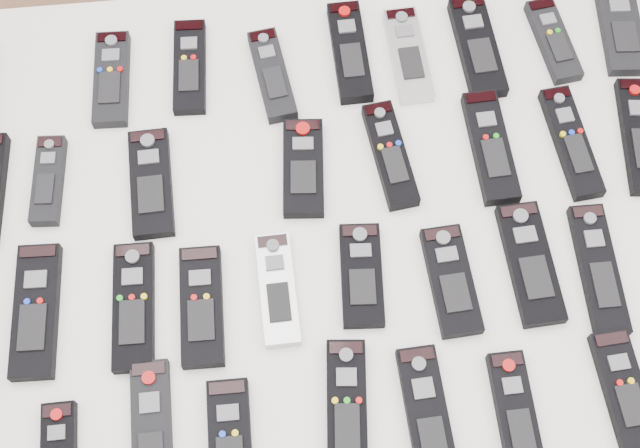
{
  "coord_description": "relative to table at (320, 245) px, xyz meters",
  "views": [
    {
      "loc": [
        -0.04,
        -0.54,
        1.97
      ],
      "look_at": [
        0.01,
        -0.03,
        0.8
      ],
      "focal_mm": 50.0,
      "sensor_mm": 36.0,
      "label": 1
    }
  ],
  "objects": [
    {
      "name": "ground",
      "position": [
        -0.01,
        0.03,
        -0.72
      ],
      "size": [
        4.0,
        4.0,
        0.0
      ],
      "primitive_type": "plane",
      "color": "#99694E",
      "rests_on": "ground"
    },
    {
      "name": "table",
      "position": [
        0.0,
        0.0,
        0.0
      ],
      "size": [
        1.25,
        0.88,
        0.78
      ],
      "color": "white",
      "rests_on": "ground"
    },
    {
      "name": "remote_1",
      "position": [
        -0.3,
        0.28,
        0.07
      ],
      "size": [
        0.06,
        0.17,
        0.02
      ],
      "primitive_type": "cube",
      "rotation": [
        0.0,
        0.0,
        -0.04
      ],
      "color": "black",
      "rests_on": "table"
    },
    {
      "name": "remote_2",
      "position": [
        -0.18,
        0.29,
        0.07
      ],
      "size": [
        0.06,
        0.17,
        0.02
      ],
      "primitive_type": "cube",
      "rotation": [
        0.0,
        0.0,
        -0.04
      ],
      "color": "black",
      "rests_on": "table"
    },
    {
      "name": "remote_3",
      "position": [
        -0.05,
        0.26,
        0.07
      ],
      "size": [
        0.07,
        0.17,
        0.02
      ],
      "primitive_type": "cube",
      "rotation": [
        0.0,
        0.0,
        0.14
      ],
      "color": "black",
      "rests_on": "table"
    },
    {
      "name": "remote_4",
      "position": [
        0.08,
        0.29,
        0.07
      ],
      "size": [
        0.06,
        0.18,
        0.02
      ],
      "primitive_type": "cube",
      "rotation": [
        0.0,
        0.0,
        0.02
      ],
      "color": "black",
      "rests_on": "table"
    },
    {
      "name": "remote_5",
      "position": [
        0.17,
        0.28,
        0.07
      ],
      "size": [
        0.06,
        0.17,
        0.02
      ],
      "primitive_type": "cube",
      "rotation": [
        0.0,
        0.0,
        0.04
      ],
      "color": "#B7B7BC",
      "rests_on": "table"
    },
    {
      "name": "remote_6",
      "position": [
        0.28,
        0.28,
        0.07
      ],
      "size": [
        0.07,
        0.18,
        0.02
      ],
      "primitive_type": "cube",
      "rotation": [
        0.0,
        0.0,
        0.06
      ],
      "color": "black",
      "rests_on": "table"
    },
    {
      "name": "remote_7",
      "position": [
        0.4,
        0.29,
        0.07
      ],
      "size": [
        0.06,
        0.16,
        0.02
      ],
      "primitive_type": "cube",
      "rotation": [
        0.0,
        0.0,
        0.14
      ],
      "color": "black",
      "rests_on": "table"
    },
    {
      "name": "remote_8",
      "position": [
        0.51,
        0.3,
        0.07
      ],
      "size": [
        0.07,
        0.17,
        0.02
      ],
      "primitive_type": "cube",
      "rotation": [
        0.0,
        0.0,
        -0.08
      ],
      "color": "black",
      "rests_on": "table"
    },
    {
      "name": "remote_10",
      "position": [
        -0.39,
        0.11,
        0.07
      ],
      "size": [
        0.05,
        0.14,
        0.02
      ],
      "primitive_type": "cube",
      "rotation": [
        0.0,
        0.0,
        -0.07
      ],
      "color": "black",
      "rests_on": "table"
    },
    {
      "name": "remote_11",
      "position": [
        -0.24,
        0.09,
        0.07
      ],
      "size": [
        0.06,
        0.17,
        0.02
      ],
      "primitive_type": "cube",
      "rotation": [
        0.0,
        0.0,
        0.03
      ],
      "color": "black",
      "rests_on": "table"
    },
    {
      "name": "remote_12",
      "position": [
        -0.02,
        0.1,
        0.07
      ],
      "size": [
        0.07,
        0.16,
        0.02
      ],
      "primitive_type": "cube",
      "rotation": [
        0.0,
        0.0,
        -0.08
      ],
      "color": "black",
      "rests_on": "table"
    },
    {
      "name": "remote_13",
      "position": [
        0.12,
        0.11,
        0.07
      ],
      "size": [
        0.07,
        0.18,
        0.02
      ],
      "primitive_type": "cube",
      "rotation": [
        0.0,
        0.0,
        0.13
      ],
      "color": "black",
      "rests_on": "table"
    },
    {
      "name": "remote_14",
      "position": [
        0.27,
        0.1,
        0.07
      ],
      "size": [
        0.06,
        0.19,
        0.02
      ],
      "primitive_type": "cube",
      "rotation": [
        0.0,
        0.0,
        0.04
      ],
      "color": "black",
      "rests_on": "table"
    },
    {
      "name": "remote_15",
      "position": [
        0.39,
        0.1,
        0.07
      ],
      "size": [
        0.06,
        0.19,
        0.02
      ],
      "primitive_type": "cube",
      "rotation": [
        0.0,
        0.0,
        0.1
      ],
      "color": "black",
      "rests_on": "table"
    },
    {
      "name": "remote_16",
      "position": [
        0.49,
        0.1,
        0.07
      ],
      "size": [
        0.07,
        0.2,
        0.02
      ],
      "primitive_type": "cube",
      "rotation": [
        0.0,
        0.0,
        -0.1
      ],
      "color": "black",
      "rests_on": "table"
    },
    {
      "name": "remote_18",
      "position": [
        -0.4,
        -0.09,
        0.07
      ],
      "size": [
        0.07,
        0.19,
        0.02
      ],
      "primitive_type": "cube",
      "rotation": [
        0.0,
        0.0,
        -0.04
      ],
      "color": "black",
      "rests_on": "table"
    },
    {
      "name": "remote_19",
      "position": [
        -0.27,
        -0.1,
        0.07
      ],
      "size": [
        0.06,
        0.19,
        0.02
      ],
      "primitive_type": "cube",
      "rotation": [
        0.0,
        0.0,
        -0.02
      ],
      "color": "black",
      "rests_on": "table"
    },
    {
      "name": "remote_20",
      "position": [
        -0.17,
        -0.1,
        0.07
      ],
      "size": [
        0.06,
        0.17,
        0.02
      ],
      "primitive_type": "cube",
      "rotation": [
        0.0,
        0.0,
        -0.02
      ],
      "color": "black",
      "rests_on": "table"
    },
    {
      "name": "remote_21",
      "position": [
        -0.07,
        -0.09,
        0.07
      ],
      "size": [
        0.05,
        0.16,
        0.02
      ],
      "primitive_type": "cube",
      "rotation": [
        0.0,
        0.0,
        0.02
      ],
      "color": "#B7B7BC",
      "rests_on": "table"
    },
    {
      "name": "remote_22",
      "position": [
        0.05,
        -0.08,
        0.07
      ],
      "size": [
        0.07,
        0.16,
        0.02
      ],
      "primitive_type": "cube",
      "rotation": [
        0.0,
        0.0,
        -0.07
      ],
      "color": "black",
      "rests_on": "table"
    },
    {
      "name": "remote_23",
      "position": [
        0.18,
        -0.1,
        0.07
      ],
      "size": [
        0.07,
        0.16,
        0.02
      ],
      "primitive_type": "cube",
      "rotation": [
        0.0,
        0.0,
        0.06
      ],
      "color": "black",
      "rests_on": "table"
    },
    {
      "name": "remote_24",
      "position": [
        0.29,
        -0.09,
        0.07
      ],
      "size": [
        0.07,
        0.18,
        0.02
      ],
      "primitive_type": "cube",
      "rotation": [
        0.0,
        0.0,
        0.05
      ],
      "color": "black",
      "rests_on": "table"
    },
    {
      "name": "remote_25",
      "position": [
        0.38,
        -0.1,
        0.07
      ],
      "size": [
        0.05,
        0.19,
        0.02
      ],
      "primitive_type": "cube",
      "rotation": [
        0.0,
        0.0,
        -0.01
      ],
      "color": "black",
      "rests_on": "table"
    },
    {
      "name": "remote_29",
      "position": [
        -0.25,
        -0.28,
        0.07
      ],
      "size": [
        0.05,
        0.21,
        0.02
      ],
      "primitive_type": "cube",
      "rotation": [
        0.0,
        0.0,
        0.01
      ],
      "color": "black",
      "rests_on": "table"
    },
    {
      "name": "remote_30",
      "position": [
        -0.15,
        -0.29,
        0.07
      ],
      "size": [
        0.06,
        0.16,
        0.02
      ],
      "primitive_type": "cube",
      "rotation": [
        0.0,
        0.0,
        -0.01
      ],
      "color": "black",
      "rests_on": "table"
    },
    {
      "name": "remote_31",
      "position": [
        0.01,
        -0.27,
        0.07
      ],
      "size": [
        0.07,
        0.19,
        0.02
      ],
      "primitive_type": "cube",
      "rotation": [
        0.0,
        0.0,
        -0.09
      ],
      "color": "black",
      "rests_on": "table"
    },
    {
      "name": "remote_32",
      "position": [
        0.11,
        -0.3,
        0.07
      ],
      "size": [
        0.06,
        0.21,
        0.02
      ],
      "primitive_type": "cube",
      "rotation": [
        0.0,
        0.0,
        0.04
      ],
      "color": "black",
      "rests_on": "table"
    },
    {
      "name": "remote_33",
      "position": [
        0.23,
        -0.3,
        0.07
      ],
      "size": [
        0.05,
        0.17,
        0.02
      ],
      "primitive_type": "cube",
      "rotation": [
        0.0,
        0.0,
        0.01
      ],
      "color": "black",
      "rests_on": "table"
    },
    {
      "name": "remote_34",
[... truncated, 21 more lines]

